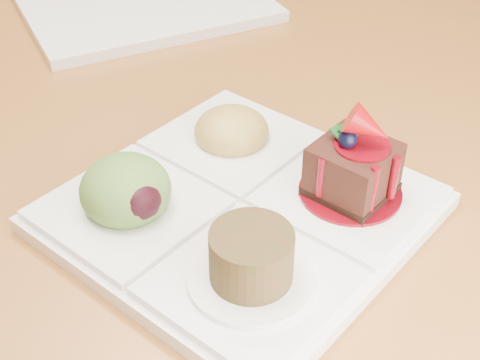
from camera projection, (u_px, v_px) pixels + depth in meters
ground at (42, 325)px, 1.36m from camera, size 6.00×6.00×0.00m
sampler_plate at (235, 198)px, 0.47m from camera, size 0.27×0.27×0.09m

